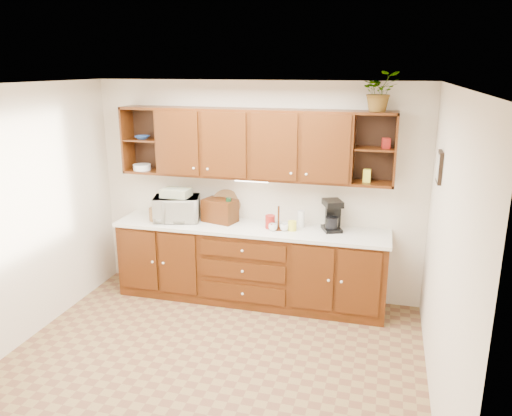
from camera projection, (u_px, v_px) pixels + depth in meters
The scene contains 26 objects.
floor at pixel (210, 365), 4.77m from camera, with size 4.00×4.00×0.00m, color olive.
ceiling at pixel (202, 85), 4.06m from camera, with size 4.00×4.00×0.00m, color white.
back_wall at pixel (256, 190), 6.04m from camera, with size 4.00×4.00×0.00m, color silver.
left_wall at pixel (15, 219), 4.90m from camera, with size 3.50×3.50×0.00m, color silver.
right_wall at pixel (445, 257), 3.92m from camera, with size 3.50×3.50×0.00m, color silver.
base_cabinets at pixel (250, 265), 5.99m from camera, with size 3.20×0.60×0.90m, color #351A06.
countertop at pixel (250, 228), 5.86m from camera, with size 3.24×0.64×0.04m, color silver.
upper_cabinets at pixel (254, 144), 5.73m from camera, with size 3.20×0.33×0.80m.
undercabinet_light at pixel (252, 181), 5.79m from camera, with size 0.40×0.05×0.03m, color white.
framed_picture at pixel (440, 167), 4.61m from camera, with size 0.03×0.24×0.30m, color black.
wicker_basket at pixel (159, 214), 6.08m from camera, with size 0.23×0.23×0.15m, color olive.
microwave at pixel (177, 209), 6.04m from camera, with size 0.54×0.36×0.30m, color beige.
towel_stack at pixel (176, 193), 5.99m from camera, with size 0.33×0.24×0.10m, color #EBD76E.
wine_bottle at pixel (229, 211), 5.92m from camera, with size 0.07×0.07×0.32m, color black.
woven_tray at pixel (226, 217), 6.17m from camera, with size 0.36×0.36×0.02m, color olive.
bread_box at pixel (220, 211), 6.00m from camera, with size 0.39×0.25×0.28m, color #351A06.
mug_tree at pixel (278, 226), 5.72m from camera, with size 0.25×0.25×0.28m.
canister_red at pixel (270, 222), 5.77m from camera, with size 0.11×0.11×0.15m, color maroon.
canister_white at pixel (301, 219), 5.80m from camera, with size 0.08×0.08×0.20m, color white.
canister_yellow at pixel (292, 226), 5.69m from camera, with size 0.10×0.10×0.11m, color yellow.
coffee_maker at pixel (332, 216), 5.68m from camera, with size 0.27×0.31×0.36m.
bowl_stack at pixel (142, 137), 6.03m from camera, with size 0.17×0.17×0.04m, color #264A8D.
plate_stack at pixel (142, 167), 6.13m from camera, with size 0.22×0.22×0.07m, color white.
pantry_box_yellow at pixel (367, 176), 5.48m from camera, with size 0.08×0.06×0.14m, color yellow.
pantry_box_red at pixel (386, 143), 5.33m from camera, with size 0.08×0.07×0.11m, color maroon.
potted_plant at pixel (380, 91), 5.19m from camera, with size 0.37×0.32×0.42m, color #999999.
Camera 1 is at (1.49, -3.93, 2.75)m, focal length 35.00 mm.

